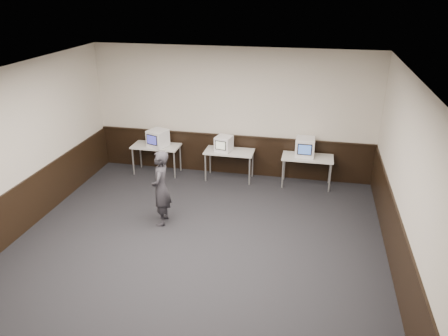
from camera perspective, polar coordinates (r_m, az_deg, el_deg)
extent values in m
plane|color=black|center=(7.97, -4.50, -11.94)|extent=(8.00, 8.00, 0.00)
plane|color=white|center=(6.67, -5.36, 11.19)|extent=(8.00, 8.00, 0.00)
plane|color=beige|center=(10.83, 1.14, 7.20)|extent=(7.00, 0.00, 7.00)
plane|color=beige|center=(7.08, 23.47, -3.72)|extent=(0.00, 8.00, 8.00)
cube|color=black|center=(11.17, 1.07, 1.74)|extent=(6.98, 0.04, 1.00)
cube|color=black|center=(9.21, -26.00, -5.65)|extent=(0.04, 7.98, 1.00)
cube|color=black|center=(7.60, 22.00, -11.15)|extent=(0.04, 7.98, 1.00)
cube|color=black|center=(10.97, 1.07, 4.23)|extent=(6.98, 0.06, 0.04)
cube|color=silver|center=(11.23, -8.86, 2.85)|extent=(1.20, 0.60, 0.04)
cylinder|color=#999999|center=(11.35, -11.78, 0.82)|extent=(0.04, 0.04, 0.71)
cylinder|color=#999999|center=(10.98, -6.50, 0.38)|extent=(0.04, 0.04, 0.71)
cylinder|color=#999999|center=(11.78, -10.84, 1.72)|extent=(0.04, 0.04, 0.71)
cylinder|color=#999999|center=(11.41, -5.73, 1.33)|extent=(0.04, 0.04, 0.71)
cube|color=silver|center=(10.73, 0.70, 2.16)|extent=(1.20, 0.60, 0.04)
cylinder|color=#999999|center=(10.76, -2.44, 0.04)|extent=(0.04, 0.04, 0.71)
cylinder|color=#999999|center=(10.56, 3.35, -0.44)|extent=(0.04, 0.04, 0.71)
cylinder|color=#999999|center=(11.21, -1.82, 1.02)|extent=(0.04, 0.04, 0.71)
cylinder|color=#999999|center=(11.02, 3.75, 0.58)|extent=(0.04, 0.04, 0.71)
cube|color=silver|center=(10.56, 10.87, 1.36)|extent=(1.20, 0.60, 0.04)
cylinder|color=#999999|center=(10.49, 7.67, -0.80)|extent=(0.04, 0.04, 0.71)
cylinder|color=#999999|center=(10.48, 13.67, -1.28)|extent=(0.04, 0.04, 0.71)
cylinder|color=#999999|center=(10.95, 7.89, 0.24)|extent=(0.04, 0.04, 0.71)
cylinder|color=#999999|center=(10.94, 13.64, -0.22)|extent=(0.04, 0.04, 0.71)
cube|color=white|center=(11.09, -8.63, 3.88)|extent=(0.55, 0.57, 0.43)
cube|color=black|center=(10.92, -9.40, 3.64)|extent=(0.31, 0.12, 0.26)
cube|color=#35359D|center=(10.91, -9.43, 3.63)|extent=(0.26, 0.10, 0.21)
cube|color=white|center=(10.67, -0.02, 3.20)|extent=(0.44, 0.46, 0.37)
cube|color=black|center=(10.49, -0.45, 2.96)|extent=(0.28, 0.07, 0.22)
cube|color=silver|center=(10.48, -0.47, 2.95)|extent=(0.24, 0.05, 0.19)
cube|color=white|center=(10.52, 10.54, 2.72)|extent=(0.45, 0.47, 0.45)
cube|color=black|center=(10.29, 10.49, 2.39)|extent=(0.33, 0.02, 0.27)
cube|color=#3A5EAD|center=(10.28, 10.49, 2.37)|extent=(0.29, 0.00, 0.22)
imported|color=#29282E|center=(8.80, -8.25, -2.63)|extent=(0.44, 0.61, 1.56)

